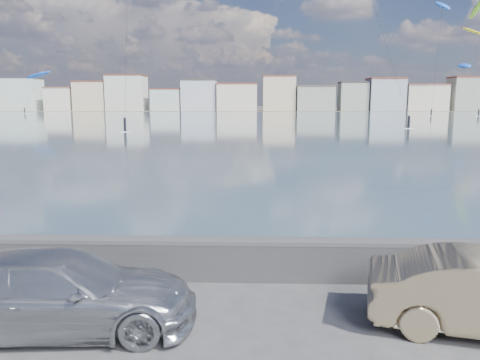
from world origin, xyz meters
The scene contains 11 objects.
ground centered at (0.00, 0.00, 0.00)m, with size 700.00×700.00×0.00m, color #333335.
bay_water centered at (0.00, 91.50, 0.01)m, with size 500.00×177.00×0.00m, color #304B57.
far_shore_strip centered at (0.00, 200.00, 0.01)m, with size 500.00×60.00×0.00m, color #4C473D.
seawall centered at (0.00, 2.70, 0.58)m, with size 400.00×0.36×1.08m.
far_buildings centered at (1.31, 186.00, 6.03)m, with size 240.79×13.26×14.60m.
car_silver centered at (-2.21, 0.21, 0.73)m, with size 2.04×5.02×1.46m, color #ADAFB4.
kitesurfer_1 centered at (52.15, 126.94, 29.30)m, with size 5.85×11.79×31.97m.
kitesurfer_6 centered at (60.75, 130.56, 13.79)m, with size 4.32×15.09×15.34m.
kitesurfer_12 centered at (71.93, 149.96, 33.06)m, with size 3.32×15.58×37.15m.
kitesurfer_14 centered at (-70.95, 148.88, 12.41)m, with size 9.77×10.21×14.23m.
kitesurfer_18 centered at (73.77, 155.74, 26.23)m, with size 7.57×16.68×28.75m.
Camera 1 is at (1.38, -7.84, 4.22)m, focal length 35.00 mm.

